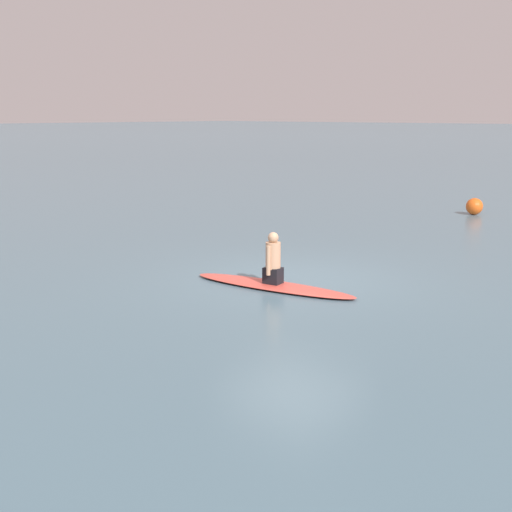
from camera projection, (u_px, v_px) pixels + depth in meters
ground_plane at (295, 279)px, 13.21m from camera, size 400.00×400.00×0.00m
surfboard at (273, 285)px, 12.56m from camera, size 1.23×3.45×0.09m
person_paddler at (273, 260)px, 12.46m from camera, size 0.42×0.35×0.96m
buoy_marker at (474, 206)px, 21.57m from camera, size 0.53×0.53×0.53m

